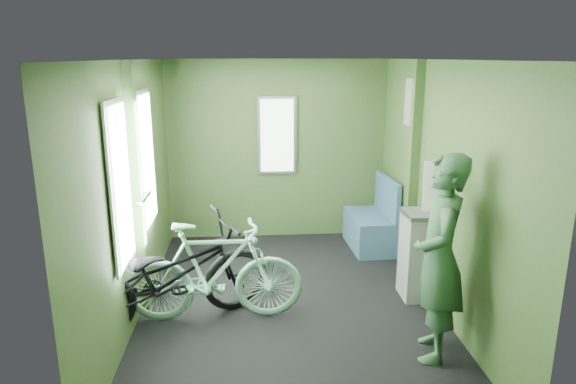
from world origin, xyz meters
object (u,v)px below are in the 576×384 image
bicycle_mint (216,320)px  bench_seat (371,227)px  bicycle_black (174,326)px  waste_box (416,255)px  passenger (439,258)px

bicycle_mint → bench_seat: bench_seat is taller
bicycle_black → bench_seat: (2.20, 1.79, 0.27)m
bicycle_black → waste_box: bearing=-104.2°
bicycle_black → passenger: passenger is taller
bicycle_black → bicycle_mint: 0.38m
passenger → waste_box: (0.17, 1.02, -0.39)m
waste_box → bench_seat: bench_seat is taller
bicycle_black → bicycle_mint: bicycle_black is taller
bicycle_black → waste_box: waste_box is taller
bicycle_black → passenger: bearing=-130.1°
bicycle_black → passenger: size_ratio=1.12×
passenger → bicycle_mint: bearing=-95.9°
bench_seat → passenger: bearing=-94.1°
bicycle_mint → passenger: (1.78, -0.67, 0.83)m
passenger → bench_seat: bearing=-166.5°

